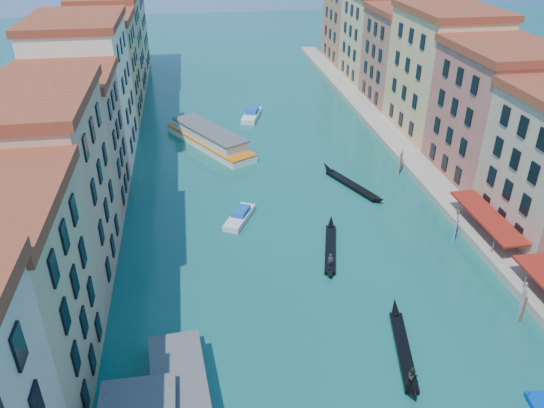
{
  "coord_description": "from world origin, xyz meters",
  "views": [
    {
      "loc": [
        -10.55,
        -9.1,
        34.06
      ],
      "look_at": [
        -2.88,
        39.74,
        6.43
      ],
      "focal_mm": 35.0,
      "sensor_mm": 36.0,
      "label": 1
    }
  ],
  "objects": [
    {
      "name": "gondola_far",
      "position": [
        10.6,
        54.5,
        0.39
      ],
      "size": [
        6.26,
        12.86,
        1.92
      ],
      "rotation": [
        0.0,
        0.0,
        0.4
      ],
      "color": "black",
      "rests_on": "ground"
    },
    {
      "name": "left_bank_palazzos",
      "position": [
        -26.0,
        64.68,
        9.71
      ],
      "size": [
        12.8,
        128.4,
        21.0
      ],
      "color": "beige",
      "rests_on": "ground"
    },
    {
      "name": "gondola_right",
      "position": [
        6.07,
        22.69,
        0.47
      ],
      "size": [
        3.56,
        12.28,
        2.47
      ],
      "rotation": [
        0.0,
        0.0,
        -0.22
      ],
      "color": "black",
      "rests_on": "ground"
    },
    {
      "name": "mooring_poles_right",
      "position": [
        19.1,
        28.8,
        1.3
      ],
      "size": [
        1.44,
        54.24,
        3.2
      ],
      "color": "brown",
      "rests_on": "ground"
    },
    {
      "name": "right_bank_palazzos",
      "position": [
        30.0,
        65.0,
        9.75
      ],
      "size": [
        12.8,
        128.4,
        21.0
      ],
      "color": "#9B413D",
      "rests_on": "ground"
    },
    {
      "name": "gondola_fore",
      "position": [
        3.78,
        39.32,
        0.42
      ],
      "size": [
        4.15,
        12.25,
        2.48
      ],
      "rotation": [
        0.0,
        0.0,
        -0.26
      ],
      "color": "black",
      "rests_on": "ground"
    },
    {
      "name": "quay",
      "position": [
        22.0,
        65.0,
        0.5
      ],
      "size": [
        4.0,
        140.0,
        1.0
      ],
      "primitive_type": "cube",
      "color": "gray",
      "rests_on": "ground"
    },
    {
      "name": "motorboat_mid",
      "position": [
        -5.69,
        47.8,
        0.52
      ],
      "size": [
        4.67,
        6.63,
        1.33
      ],
      "rotation": [
        0.0,
        0.0,
        -0.46
      ],
      "color": "silver",
      "rests_on": "ground"
    },
    {
      "name": "vaporetto_far",
      "position": [
        -8.15,
        72.03,
        1.34
      ],
      "size": [
        13.83,
        19.7,
        2.98
      ],
      "rotation": [
        0.0,
        0.0,
        0.51
      ],
      "color": "white",
      "rests_on": "ground"
    },
    {
      "name": "motorboat_far",
      "position": [
        0.32,
        84.4,
        0.63
      ],
      "size": [
        4.76,
        8.18,
        1.62
      ],
      "rotation": [
        0.0,
        0.0,
        -0.32
      ],
      "color": "white",
      "rests_on": "ground"
    }
  ]
}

